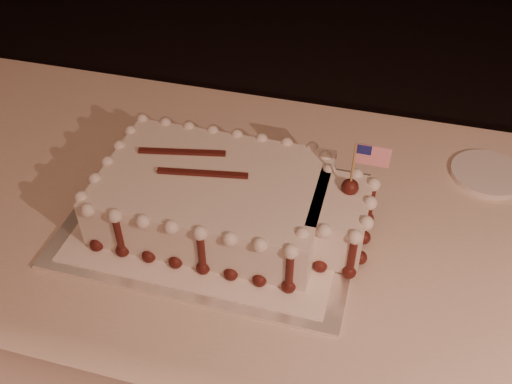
% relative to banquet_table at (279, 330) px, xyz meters
% --- Properties ---
extents(room_shell, '(6.10, 8.10, 2.90)m').
position_rel_banquet_table_xyz_m(room_shell, '(0.00, -0.60, 1.02)').
color(room_shell, black).
rests_on(room_shell, ground).
extents(banquet_table, '(2.40, 0.80, 0.75)m').
position_rel_banquet_table_xyz_m(banquet_table, '(0.00, 0.00, 0.00)').
color(banquet_table, beige).
rests_on(banquet_table, ground).
extents(cake_board, '(0.54, 0.41, 0.01)m').
position_rel_banquet_table_xyz_m(cake_board, '(-0.12, -0.04, 0.38)').
color(cake_board, white).
rests_on(cake_board, banquet_table).
extents(doily, '(0.48, 0.37, 0.00)m').
position_rel_banquet_table_xyz_m(doily, '(-0.12, -0.04, 0.38)').
color(doily, white).
rests_on(doily, cake_board).
extents(sheet_cake, '(0.51, 0.30, 0.20)m').
position_rel_banquet_table_xyz_m(sheet_cake, '(-0.10, -0.04, 0.43)').
color(sheet_cake, silver).
rests_on(sheet_cake, doily).
extents(side_plate, '(0.15, 0.15, 0.01)m').
position_rel_banquet_table_xyz_m(side_plate, '(0.38, 0.23, 0.38)').
color(side_plate, silver).
rests_on(side_plate, banquet_table).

